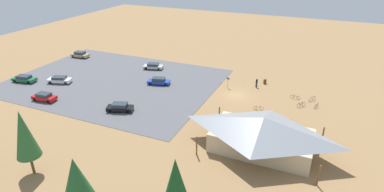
% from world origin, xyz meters
% --- Properties ---
extents(ground, '(160.00, 160.00, 0.00)m').
position_xyz_m(ground, '(0.00, 0.00, 0.00)').
color(ground, '#937047').
rests_on(ground, ground).
extents(parking_lot_asphalt, '(41.11, 30.96, 0.05)m').
position_xyz_m(parking_lot_asphalt, '(24.77, 3.32, 0.03)').
color(parking_lot_asphalt, '#56565B').
rests_on(parking_lot_asphalt, ground).
extents(bike_pavilion, '(15.23, 9.36, 4.84)m').
position_xyz_m(bike_pavilion, '(-7.87, 15.36, 2.68)').
color(bike_pavilion, '#C6B28E').
rests_on(bike_pavilion, ground).
extents(trash_bin, '(0.60, 0.60, 0.90)m').
position_xyz_m(trash_bin, '(-3.75, -7.68, 0.45)').
color(trash_bin, brown).
rests_on(trash_bin, ground).
extents(lot_sign, '(0.56, 0.08, 2.20)m').
position_xyz_m(lot_sign, '(2.48, -2.77, 1.41)').
color(lot_sign, '#99999E').
rests_on(lot_sign, ground).
extents(pine_far_east, '(2.78, 2.78, 8.44)m').
position_xyz_m(pine_far_east, '(16.09, 31.12, 5.45)').
color(pine_far_east, brown).
rests_on(pine_far_east, ground).
extents(pine_center, '(3.03, 3.03, 7.70)m').
position_xyz_m(pine_center, '(-3.03, 31.12, 4.74)').
color(pine_center, brown).
rests_on(pine_center, ground).
extents(pine_mideast, '(3.27, 3.27, 7.75)m').
position_xyz_m(pine_mideast, '(5.28, 34.76, 5.21)').
color(pine_mideast, brown).
rests_on(pine_mideast, ground).
extents(bicycle_purple_trailside, '(1.63, 0.48, 0.77)m').
position_xyz_m(bicycle_purple_trailside, '(-8.78, 6.58, 0.35)').
color(bicycle_purple_trailside, black).
rests_on(bicycle_purple_trailside, ground).
extents(bicycle_teal_yard_right, '(0.64, 1.54, 0.80)m').
position_xyz_m(bicycle_teal_yard_right, '(-13.93, -0.53, 0.35)').
color(bicycle_teal_yard_right, black).
rests_on(bicycle_teal_yard_right, ground).
extents(bicycle_green_yard_center, '(1.34, 1.12, 0.73)m').
position_xyz_m(bicycle_green_yard_center, '(-11.02, 7.05, 0.34)').
color(bicycle_green_yard_center, black).
rests_on(bicycle_green_yard_center, ground).
extents(bicycle_black_lone_west, '(1.23, 1.32, 0.85)m').
position_xyz_m(bicycle_black_lone_west, '(-11.52, 0.12, 0.40)').
color(bicycle_black_lone_west, black).
rests_on(bicycle_black_lone_west, ground).
extents(bicycle_orange_near_sign, '(1.44, 1.01, 0.86)m').
position_xyz_m(bicycle_orange_near_sign, '(-6.45, 5.98, 0.39)').
color(bicycle_orange_near_sign, black).
rests_on(bicycle_orange_near_sign, ground).
extents(bicycle_red_by_bin, '(1.69, 0.48, 0.79)m').
position_xyz_m(bicycle_red_by_bin, '(-10.24, -2.74, 0.35)').
color(bicycle_red_by_bin, black).
rests_on(bicycle_red_by_bin, ground).
extents(bicycle_silver_near_porch, '(1.03, 1.45, 0.87)m').
position_xyz_m(bicycle_silver_near_porch, '(-13.06, -3.03, 0.39)').
color(bicycle_silver_near_porch, black).
rests_on(bicycle_silver_near_porch, ground).
extents(bicycle_yellow_yard_left, '(1.56, 0.55, 0.75)m').
position_xyz_m(bicycle_yellow_yard_left, '(-5.09, 4.18, 0.34)').
color(bicycle_yellow_yard_left, black).
rests_on(bicycle_yellow_yard_left, ground).
extents(car_blue_mid_lot, '(4.71, 2.84, 1.36)m').
position_xyz_m(car_blue_mid_lot, '(15.58, 1.14, 0.72)').
color(car_blue_mid_lot, '#1E42B2').
rests_on(car_blue_mid_lot, parking_lot_asphalt).
extents(car_red_by_curb, '(4.42, 2.18, 1.41)m').
position_xyz_m(car_red_by_curb, '(30.59, 15.77, 0.75)').
color(car_red_by_curb, red).
rests_on(car_red_by_curb, parking_lot_asphalt).
extents(car_green_end_stall, '(5.03, 2.62, 1.36)m').
position_xyz_m(car_green_end_stall, '(41.16, 10.91, 0.73)').
color(car_green_end_stall, '#1E6B3D').
rests_on(car_green_end_stall, parking_lot_asphalt).
extents(car_black_near_entry, '(4.65, 3.11, 1.41)m').
position_xyz_m(car_black_near_entry, '(15.90, 13.78, 0.75)').
color(car_black_near_entry, black).
rests_on(car_black_near_entry, parking_lot_asphalt).
extents(car_white_aisle_side, '(4.94, 3.16, 1.33)m').
position_xyz_m(car_white_aisle_side, '(34.21, 8.47, 0.72)').
color(car_white_aisle_side, white).
rests_on(car_white_aisle_side, parking_lot_asphalt).
extents(car_silver_back_corner, '(4.61, 2.94, 1.30)m').
position_xyz_m(car_silver_back_corner, '(20.99, -6.09, 0.70)').
color(car_silver_back_corner, '#BCBCC1').
rests_on(car_silver_back_corner, parking_lot_asphalt).
extents(car_tan_second_row, '(4.47, 2.23, 1.45)m').
position_xyz_m(car_tan_second_row, '(41.83, -6.15, 0.76)').
color(car_tan_second_row, tan).
rests_on(car_tan_second_row, parking_lot_asphalt).
extents(visitor_by_pavilion, '(0.39, 0.40, 1.84)m').
position_xyz_m(visitor_by_pavilion, '(-2.60, -5.20, 0.97)').
color(visitor_by_pavilion, '#2D3347').
rests_on(visitor_by_pavilion, ground).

